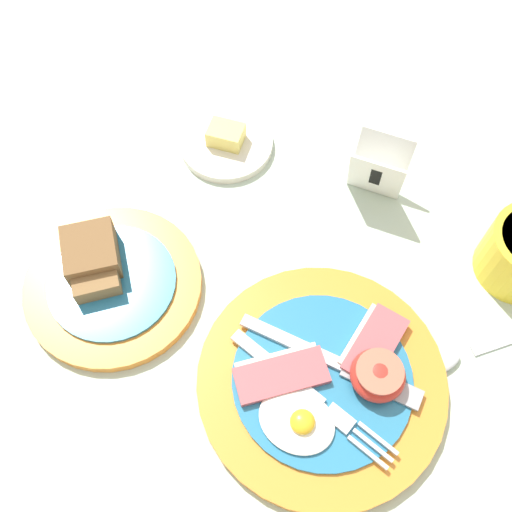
{
  "coord_description": "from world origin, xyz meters",
  "views": [
    {
      "loc": [
        0.09,
        -0.17,
        0.57
      ],
      "look_at": [
        -0.05,
        0.08,
        0.02
      ],
      "focal_mm": 42.0,
      "sensor_mm": 36.0,
      "label": 1
    }
  ],
  "objects": [
    {
      "name": "ground_plane",
      "position": [
        0.0,
        0.0,
        0.0
      ],
      "size": [
        3.0,
        3.0,
        0.0
      ],
      "primitive_type": "plane",
      "color": "#B7CCB7"
    },
    {
      "name": "breakfast_plate",
      "position": [
        0.07,
        0.0,
        0.01
      ],
      "size": [
        0.24,
        0.24,
        0.04
      ],
      "color": "orange",
      "rests_on": "ground_plane"
    },
    {
      "name": "bread_plate",
      "position": [
        -0.17,
        -0.01,
        0.01
      ],
      "size": [
        0.18,
        0.18,
        0.05
      ],
      "color": "orange",
      "rests_on": "ground_plane"
    },
    {
      "name": "butter_dish",
      "position": [
        -0.16,
        0.21,
        0.01
      ],
      "size": [
        0.11,
        0.11,
        0.03
      ],
      "color": "silver",
      "rests_on": "ground_plane"
    },
    {
      "name": "number_card",
      "position": [
        0.02,
        0.23,
        0.04
      ],
      "size": [
        0.07,
        0.05,
        0.07
      ],
      "rotation": [
        0.0,
        0.0,
        0.12
      ],
      "color": "white",
      "rests_on": "ground_plane"
    },
    {
      "name": "teaspoon_by_saucer",
      "position": [
        0.17,
        0.08,
        0.01
      ],
      "size": [
        0.14,
        0.15,
        0.01
      ],
      "rotation": [
        0.0,
        0.0,
        3.97
      ],
      "color": "silver",
      "rests_on": "ground_plane"
    }
  ]
}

